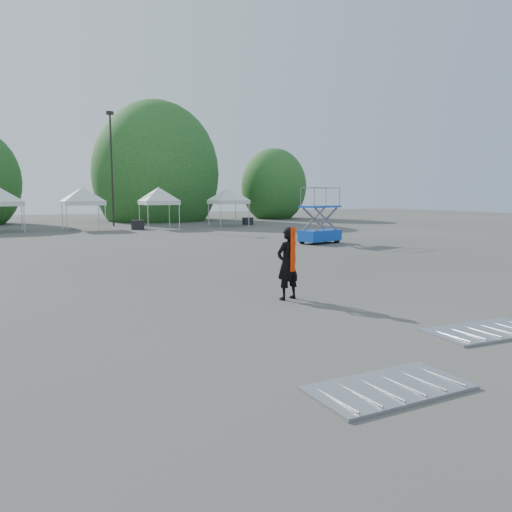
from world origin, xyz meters
name	(u,v)px	position (x,y,z in m)	size (l,w,h in m)	color
ground	(247,294)	(0.00, 0.00, 0.00)	(120.00, 120.00, 0.00)	#474442
light_pole_east	(112,162)	(3.00, 32.00, 5.52)	(0.60, 0.25, 9.80)	black
tree_mid_e	(156,174)	(9.00, 39.00, 4.84)	(5.12, 5.12, 7.79)	#382314
tree_far_e	(274,186)	(22.00, 37.00, 3.63)	(3.84, 3.84, 5.84)	#382314
tent_e	(82,191)	(-0.05, 28.45, 3.06)	(4.26, 4.26, 3.88)	silver
tent_f	(159,191)	(5.64, 27.14, 3.06)	(3.91, 3.91, 3.88)	silver
tent_g	(228,191)	(11.90, 27.27, 3.06)	(4.03, 4.03, 3.88)	silver
man	(288,263)	(0.66, -1.13, 0.99)	(0.80, 0.61, 1.97)	black
scissor_lift	(320,215)	(10.20, 11.00, 1.60)	(2.68, 1.77, 3.18)	#0E54B7
barrier_left	(389,387)	(-1.28, -7.18, 0.04)	(2.41, 1.22, 0.08)	#A9ACB1
barrier_mid	(486,331)	(2.62, -5.81, 0.04)	(2.57, 1.44, 0.08)	#A9ACB1
crate_mid	(138,225)	(3.77, 26.71, 0.38)	(0.96, 0.75, 0.75)	black
crate_east	(248,221)	(14.16, 28.00, 0.33)	(0.85, 0.66, 0.66)	black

